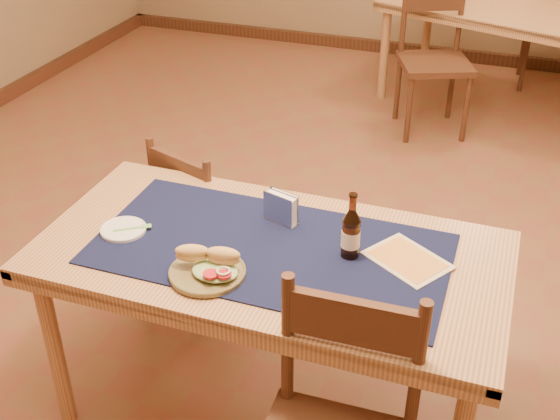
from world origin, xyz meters
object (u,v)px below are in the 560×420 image
(chair_main_far, at_px, (206,219))
(beer_bottle, at_px, (351,233))
(sandwich_plate, at_px, (209,268))
(main_table, at_px, (270,269))
(back_table, at_px, (509,19))
(napkin_holder, at_px, (281,209))

(chair_main_far, xyz_separation_m, beer_bottle, (0.78, -0.50, 0.41))
(chair_main_far, bearing_deg, sandwich_plate, -63.25)
(main_table, bearing_deg, beer_bottle, 10.52)
(back_table, relative_size, chair_main_far, 2.26)
(back_table, bearing_deg, sandwich_plate, -101.27)
(chair_main_far, relative_size, napkin_holder, 6.02)
(chair_main_far, relative_size, beer_bottle, 3.52)
(sandwich_plate, bearing_deg, main_table, 56.83)
(back_table, bearing_deg, beer_bottle, -95.30)
(main_table, distance_m, sandwich_plate, 0.27)
(napkin_holder, bearing_deg, chair_main_far, 142.34)
(back_table, distance_m, beer_bottle, 3.29)
(main_table, xyz_separation_m, chair_main_far, (-0.51, 0.55, -0.23))
(back_table, bearing_deg, chair_main_far, -111.35)
(chair_main_far, distance_m, beer_bottle, 1.01)
(back_table, height_order, napkin_holder, napkin_holder)
(beer_bottle, bearing_deg, sandwich_plate, -147.56)
(chair_main_far, xyz_separation_m, sandwich_plate, (0.38, -0.75, 0.35))
(chair_main_far, bearing_deg, back_table, 68.65)
(back_table, bearing_deg, main_table, -99.72)
(back_table, height_order, sandwich_plate, sandwich_plate)
(beer_bottle, bearing_deg, main_table, -169.48)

